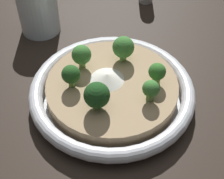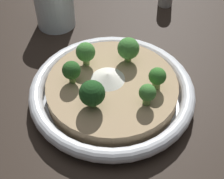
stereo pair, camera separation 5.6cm
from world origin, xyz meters
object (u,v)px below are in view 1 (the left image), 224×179
(broccoli_front, at_px, (151,89))
(broccoli_back_right, at_px, (123,48))
(broccoli_left, at_px, (71,75))
(drinking_glass, at_px, (38,8))
(broccoli_front_left, at_px, (97,95))
(broccoli_front_right, at_px, (157,72))
(broccoli_back, at_px, (82,55))
(risotto_bowl, at_px, (112,91))

(broccoli_front, height_order, broccoli_back_right, broccoli_back_right)
(broccoli_left, height_order, drinking_glass, drinking_glass)
(broccoli_front_left, distance_m, broccoli_front_right, 0.11)
(broccoli_front, bearing_deg, broccoli_back, 102.97)
(broccoli_front, height_order, broccoli_left, broccoli_left)
(broccoli_back_right, xyz_separation_m, drinking_glass, (-0.03, 0.21, -0.01))
(broccoli_left, bearing_deg, drinking_glass, 70.01)
(broccoli_front_right, bearing_deg, broccoli_front, -151.81)
(risotto_bowl, height_order, broccoli_front, broccoli_front)
(broccoli_front_right, bearing_deg, risotto_bowl, 138.72)
(broccoli_front, height_order, drinking_glass, drinking_glass)
(risotto_bowl, relative_size, broccoli_left, 6.88)
(risotto_bowl, xyz_separation_m, drinking_glass, (0.02, 0.24, 0.03))
(risotto_bowl, bearing_deg, broccoli_back, 98.92)
(broccoli_front_right, height_order, broccoli_back, broccoli_back)
(broccoli_front, relative_size, broccoli_back_right, 0.82)
(broccoli_front_right, bearing_deg, drinking_glass, 95.80)
(drinking_glass, bearing_deg, broccoli_front_right, -84.20)
(broccoli_left, distance_m, broccoli_back_right, 0.10)
(broccoli_front_left, bearing_deg, broccoli_back, 64.65)
(broccoli_back, bearing_deg, broccoli_left, -149.72)
(broccoli_front, distance_m, broccoli_front_right, 0.04)
(broccoli_back, distance_m, drinking_glass, 0.18)
(broccoli_left, distance_m, broccoli_back, 0.05)
(risotto_bowl, bearing_deg, broccoli_front_left, -156.04)
(broccoli_back_right, bearing_deg, broccoli_back, 152.58)
(broccoli_front, xyz_separation_m, broccoli_front_right, (0.03, 0.02, 0.00))
(broccoli_back_right, height_order, drinking_glass, drinking_glass)
(broccoli_front, distance_m, broccoli_back, 0.13)
(risotto_bowl, relative_size, broccoli_front_right, 7.04)
(risotto_bowl, relative_size, broccoli_back_right, 6.02)
(risotto_bowl, xyz_separation_m, broccoli_left, (-0.05, 0.04, 0.04))
(risotto_bowl, distance_m, broccoli_back, 0.08)
(broccoli_front_right, bearing_deg, broccoli_back_right, 89.71)
(broccoli_left, distance_m, broccoli_front_right, 0.13)
(risotto_bowl, distance_m, broccoli_back_right, 0.08)
(broccoli_front, xyz_separation_m, broccoli_front_left, (-0.07, 0.04, 0.00))
(broccoli_front, bearing_deg, broccoli_front_left, 148.94)
(broccoli_back, bearing_deg, broccoli_front, -77.03)
(broccoli_left, relative_size, broccoli_front_left, 0.84)
(broccoli_left, relative_size, broccoli_front_right, 1.02)
(broccoli_back, bearing_deg, broccoli_front_left, -115.35)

